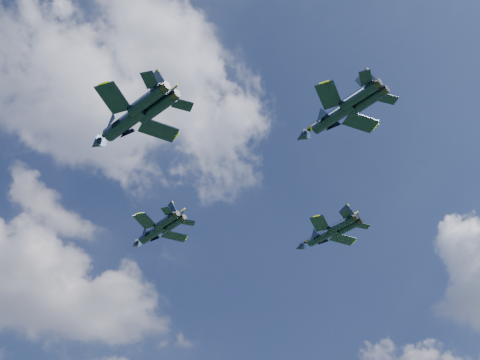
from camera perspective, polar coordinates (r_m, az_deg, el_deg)
The scene contains 4 objects.
jet_lead at distance 105.09m, azimuth -8.37°, elevation -5.05°, with size 10.36×14.09×3.39m.
jet_left at distance 83.25m, azimuth -11.03°, elevation 5.23°, with size 12.85×17.08×4.18m.
jet_right at distance 102.16m, azimuth 7.68°, elevation -5.32°, with size 10.25×13.83×3.35m.
jet_slot at distance 82.82m, azimuth 8.57°, elevation 5.82°, with size 11.30×15.32×3.69m.
Camera 1 is at (-16.29, -64.60, 3.21)m, focal length 45.00 mm.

